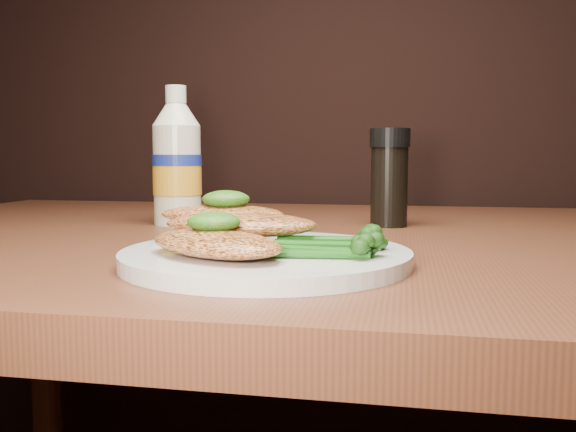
# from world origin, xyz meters

# --- Properties ---
(plate) EXTENTS (0.24, 0.24, 0.01)m
(plate) POSITION_xyz_m (0.03, 0.83, 0.76)
(plate) COLOR silver
(plate) RESTS_ON dining_table
(chicken_front) EXTENTS (0.15, 0.13, 0.02)m
(chicken_front) POSITION_xyz_m (0.00, 0.79, 0.77)
(chicken_front) COLOR #DB8345
(chicken_front) RESTS_ON plate
(chicken_mid) EXTENTS (0.14, 0.07, 0.02)m
(chicken_mid) POSITION_xyz_m (0.01, 0.84, 0.78)
(chicken_mid) COLOR #DB8345
(chicken_mid) RESTS_ON plate
(chicken_back) EXTENTS (0.12, 0.07, 0.02)m
(chicken_back) POSITION_xyz_m (-0.01, 0.86, 0.79)
(chicken_back) COLOR #DB8345
(chicken_back) RESTS_ON plate
(pesto_front) EXTENTS (0.04, 0.04, 0.02)m
(pesto_front) POSITION_xyz_m (-0.00, 0.80, 0.79)
(pesto_front) COLOR #073207
(pesto_front) RESTS_ON chicken_front
(pesto_back) EXTENTS (0.05, 0.05, 0.02)m
(pesto_back) POSITION_xyz_m (-0.01, 0.86, 0.80)
(pesto_back) COLOR #073207
(pesto_back) RESTS_ON chicken_back
(broccolini_bundle) EXTENTS (0.13, 0.11, 0.02)m
(broccolini_bundle) POSITION_xyz_m (0.08, 0.83, 0.77)
(broccolini_bundle) COLOR #195713
(broccolini_bundle) RESTS_ON plate
(mayo_bottle) EXTENTS (0.08, 0.08, 0.18)m
(mayo_bottle) POSITION_xyz_m (-0.15, 1.10, 0.84)
(mayo_bottle) COLOR beige
(mayo_bottle) RESTS_ON dining_table
(pepper_grinder) EXTENTS (0.07, 0.07, 0.12)m
(pepper_grinder) POSITION_xyz_m (0.13, 1.13, 0.81)
(pepper_grinder) COLOR black
(pepper_grinder) RESTS_ON dining_table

